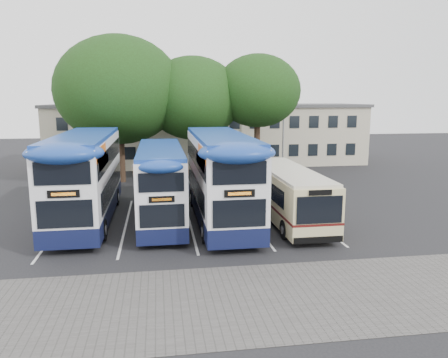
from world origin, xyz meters
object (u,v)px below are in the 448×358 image
object	(u,v)px
lamp_post	(284,118)
tree_left	(119,90)
tree_right	(258,91)
bus_dd_mid	(161,181)
tree_mid	(193,98)
bus_dd_right	(220,173)
bus_dd_left	(86,174)
bus_single	(287,191)

from	to	relation	value
lamp_post	tree_left	bearing A→B (deg)	-170.63
tree_right	bus_dd_mid	size ratio (longest dim) A/B	1.03
lamp_post	bus_dd_mid	world-z (taller)	lamp_post
tree_mid	bus_dd_right	bearing A→B (deg)	-87.96
bus_dd_left	bus_dd_right	bearing A→B (deg)	-7.93
tree_mid	bus_dd_mid	xyz separation A→B (m)	(-2.85, -12.43, -4.51)
tree_left	bus_dd_right	bearing A→B (deg)	-63.10
tree_mid	tree_right	world-z (taller)	tree_right
bus_dd_left	tree_right	bearing A→B (deg)	41.52
tree_mid	tree_right	size ratio (longest dim) A/B	0.98
tree_mid	bus_dd_mid	size ratio (longest dim) A/B	1.02
tree_mid	bus_dd_left	world-z (taller)	tree_mid
bus_dd_mid	bus_dd_right	distance (m)	3.33
bus_single	tree_right	bearing A→B (deg)	85.09
tree_left	tree_mid	world-z (taller)	tree_left
tree_right	bus_dd_mid	distance (m)	15.07
tree_mid	bus_dd_left	bearing A→B (deg)	-120.89
tree_left	bus_dd_mid	world-z (taller)	tree_left
lamp_post	bus_single	world-z (taller)	lamp_post
bus_dd_mid	bus_dd_right	size ratio (longest dim) A/B	0.86
lamp_post	bus_dd_mid	xyz separation A→B (m)	(-11.29, -14.62, -2.77)
bus_dd_right	bus_single	world-z (taller)	bus_dd_right
tree_left	bus_dd_mid	bearing A→B (deg)	-75.96
tree_right	bus_single	distance (m)	13.73
tree_left	bus_dd_mid	size ratio (longest dim) A/B	1.17
bus_dd_right	tree_mid	bearing A→B (deg)	92.04
tree_mid	bus_dd_right	distance (m)	13.38
bus_dd_mid	bus_single	distance (m)	7.15
tree_right	bus_dd_mid	xyz separation A→B (m)	(-8.14, -11.62, -5.09)
bus_dd_right	tree_left	bearing A→B (deg)	116.90
lamp_post	bus_dd_right	size ratio (longest dim) A/B	0.77
lamp_post	bus_dd_mid	size ratio (longest dim) A/B	0.90
lamp_post	tree_mid	size ratio (longest dim) A/B	0.88
lamp_post	bus_single	xyz separation A→B (m)	(-4.21, -15.43, -3.42)
tree_left	tree_mid	distance (m)	5.95
bus_dd_mid	tree_right	bearing A→B (deg)	54.99
tree_right	bus_dd_mid	bearing A→B (deg)	-125.01
tree_mid	lamp_post	bearing A→B (deg)	14.55
tree_right	bus_single	xyz separation A→B (m)	(-1.07, -12.43, -5.73)
bus_dd_mid	bus_dd_right	bearing A→B (deg)	-5.02
lamp_post	tree_left	distance (m)	14.74
bus_dd_left	bus_dd_right	distance (m)	7.51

